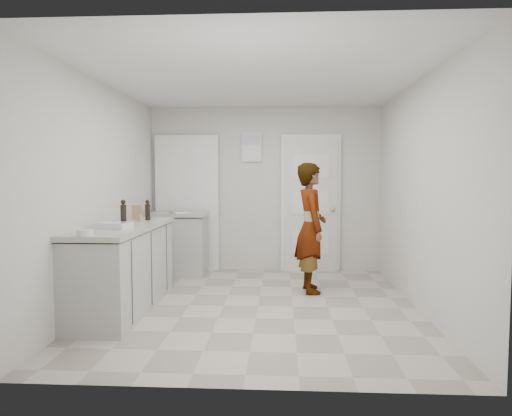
# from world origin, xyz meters

# --- Properties ---
(ground) EXTENTS (4.00, 4.00, 0.00)m
(ground) POSITION_xyz_m (0.00, 0.00, 0.00)
(ground) COLOR gray
(ground) RESTS_ON ground
(room_shell) EXTENTS (4.00, 4.00, 4.00)m
(room_shell) POSITION_xyz_m (-0.17, 1.95, 1.02)
(room_shell) COLOR silver
(room_shell) RESTS_ON ground
(main_counter) EXTENTS (0.64, 1.96, 0.93)m
(main_counter) POSITION_xyz_m (-1.45, -0.20, 0.43)
(main_counter) COLOR #B9BAB5
(main_counter) RESTS_ON ground
(side_counter) EXTENTS (0.84, 0.61, 0.93)m
(side_counter) POSITION_xyz_m (-1.25, 1.55, 0.43)
(side_counter) COLOR #B9BAB5
(side_counter) RESTS_ON ground
(person) EXTENTS (0.47, 0.64, 1.62)m
(person) POSITION_xyz_m (0.63, 0.69, 0.81)
(person) COLOR silver
(person) RESTS_ON ground
(cake_mix_box) EXTENTS (0.11, 0.06, 0.18)m
(cake_mix_box) POSITION_xyz_m (-1.50, 0.43, 1.01)
(cake_mix_box) COLOR #94724A
(cake_mix_box) RESTS_ON main_counter
(spice_jar) EXTENTS (0.05, 0.05, 0.08)m
(spice_jar) POSITION_xyz_m (-1.37, 0.15, 0.97)
(spice_jar) COLOR tan
(spice_jar) RESTS_ON main_counter
(oil_cruet_a) EXTENTS (0.06, 0.06, 0.25)m
(oil_cruet_a) POSITION_xyz_m (-1.34, 0.36, 1.04)
(oil_cruet_a) COLOR black
(oil_cruet_a) RESTS_ON main_counter
(oil_cruet_b) EXTENTS (0.06, 0.06, 0.28)m
(oil_cruet_b) POSITION_xyz_m (-1.42, -0.28, 1.06)
(oil_cruet_b) COLOR black
(oil_cruet_b) RESTS_ON main_counter
(baking_dish) EXTENTS (0.37, 0.29, 0.06)m
(baking_dish) POSITION_xyz_m (-1.45, -0.49, 0.95)
(baking_dish) COLOR silver
(baking_dish) RESTS_ON main_counter
(egg_bowl) EXTENTS (0.15, 0.15, 0.06)m
(egg_bowl) POSITION_xyz_m (-1.48, -1.09, 0.95)
(egg_bowl) COLOR silver
(egg_bowl) RESTS_ON main_counter
(papers) EXTENTS (0.36, 0.37, 0.01)m
(papers) POSITION_xyz_m (-1.21, 1.51, 0.93)
(papers) COLOR white
(papers) RESTS_ON side_counter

